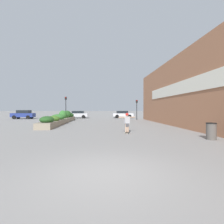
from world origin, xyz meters
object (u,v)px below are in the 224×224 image
at_px(skateboarder, 127,120).
at_px(traffic_light_left, 66,104).
at_px(trash_bin, 211,131).
at_px(car_center_left, 78,114).
at_px(car_leftmost, 23,114).
at_px(traffic_light_right, 137,106).
at_px(skateboard, 127,132).
at_px(car_rightmost, 123,114).
at_px(car_center_right, 176,114).

xyz_separation_m(skateboarder, traffic_light_left, (-7.30, 14.99, 1.55)).
bearing_deg(trash_bin, skateboarder, 147.11).
relative_size(car_center_left, traffic_light_left, 1.10).
relative_size(car_leftmost, traffic_light_right, 1.18).
relative_size(skateboard, car_rightmost, 0.15).
height_order(skateboarder, traffic_light_right, traffic_light_right).
xyz_separation_m(skateboarder, car_leftmost, (-15.79, 19.85, -0.12)).
xyz_separation_m(skateboard, skateboarder, (0.00, 0.00, 0.88)).
bearing_deg(car_center_left, car_center_right, -92.68).
relative_size(car_leftmost, car_center_right, 0.87).
distance_m(skateboarder, traffic_light_left, 16.75).
xyz_separation_m(skateboard, car_rightmost, (2.53, 22.05, 0.69)).
height_order(car_leftmost, traffic_light_right, traffic_light_right).
xyz_separation_m(car_center_left, traffic_light_right, (10.37, -6.01, 1.48)).
relative_size(car_rightmost, traffic_light_right, 1.23).
height_order(car_leftmost, car_center_right, car_leftmost).
height_order(skateboard, traffic_light_right, traffic_light_right).
bearing_deg(skateboard, skateboarder, 66.34).
relative_size(skateboard, car_leftmost, 0.15).
height_order(trash_bin, car_rightmost, car_rightmost).
relative_size(skateboard, car_center_left, 0.14).
relative_size(skateboard, car_center_right, 0.13).
bearing_deg(skateboard, car_rightmost, 66.94).
xyz_separation_m(skateboard, traffic_light_right, (4.02, 15.63, 2.16)).
distance_m(skateboarder, car_center_right, 24.43).
distance_m(car_leftmost, car_center_left, 9.61).
xyz_separation_m(trash_bin, car_rightmost, (-1.96, 24.95, 0.26)).
relative_size(skateboarder, trash_bin, 1.43).
bearing_deg(car_leftmost, car_center_left, -79.34).
distance_m(trash_bin, traffic_light_left, 21.52).
distance_m(car_leftmost, car_rightmost, 18.45).
xyz_separation_m(trash_bin, traffic_light_right, (-0.46, 18.53, 1.74)).
bearing_deg(car_center_right, skateboarder, 148.04).
xyz_separation_m(car_center_right, traffic_light_left, (-20.23, -5.74, 1.74)).
height_order(skateboarder, car_center_right, skateboarder).
xyz_separation_m(skateboarder, trash_bin, (4.49, -2.90, -0.45)).
relative_size(car_center_left, car_center_right, 0.91).
height_order(trash_bin, traffic_light_right, traffic_light_right).
distance_m(skateboard, skateboarder, 0.88).
bearing_deg(car_leftmost, traffic_light_right, -102.05).
relative_size(trash_bin, car_center_right, 0.22).
bearing_deg(car_leftmost, car_center_right, -88.26).
relative_size(skateboard, traffic_light_right, 0.18).
relative_size(car_center_right, traffic_light_right, 1.36).
distance_m(skateboarder, car_leftmost, 25.37).
bearing_deg(car_leftmost, car_rightmost, -83.16).
distance_m(skateboarder, car_rightmost, 22.20).
bearing_deg(car_center_left, traffic_light_left, 171.88).
bearing_deg(traffic_light_right, car_leftmost, 167.95).
bearing_deg(skateboarder, traffic_light_right, 59.04).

